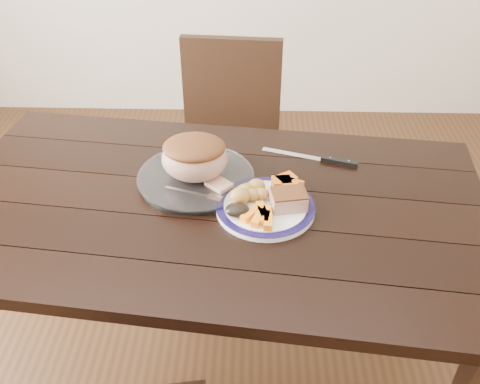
{
  "coord_description": "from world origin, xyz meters",
  "views": [
    {
      "loc": [
        0.11,
        -1.25,
        1.7
      ],
      "look_at": [
        0.08,
        -0.02,
        0.8
      ],
      "focal_mm": 40.0,
      "sensor_mm": 36.0,
      "label": 1
    }
  ],
  "objects_px": {
    "pork_slice": "(288,200)",
    "fork": "(198,195)",
    "dining_table": "(214,225)",
    "serving_platter": "(196,179)",
    "dinner_plate": "(265,208)",
    "roast_joint": "(195,159)",
    "carving_knife": "(327,160)",
    "chair_far": "(229,139)"
  },
  "relations": [
    {
      "from": "serving_platter",
      "to": "roast_joint",
      "type": "xyz_separation_m",
      "value": [
        0.0,
        0.0,
        0.07
      ]
    },
    {
      "from": "dining_table",
      "to": "serving_platter",
      "type": "bearing_deg",
      "value": 120.33
    },
    {
      "from": "dining_table",
      "to": "dinner_plate",
      "type": "bearing_deg",
      "value": -13.82
    },
    {
      "from": "chair_far",
      "to": "carving_knife",
      "type": "xyz_separation_m",
      "value": [
        0.35,
        -0.51,
        0.23
      ]
    },
    {
      "from": "dining_table",
      "to": "chair_far",
      "type": "distance_m",
      "value": 0.75
    },
    {
      "from": "serving_platter",
      "to": "pork_slice",
      "type": "xyz_separation_m",
      "value": [
        0.28,
        -0.14,
        0.03
      ]
    },
    {
      "from": "chair_far",
      "to": "serving_platter",
      "type": "relative_size",
      "value": 2.65
    },
    {
      "from": "dining_table",
      "to": "fork",
      "type": "xyz_separation_m",
      "value": [
        -0.04,
        0.0,
        0.11
      ]
    },
    {
      "from": "chair_far",
      "to": "fork",
      "type": "xyz_separation_m",
      "value": [
        -0.06,
        -0.73,
        0.25
      ]
    },
    {
      "from": "fork",
      "to": "dinner_plate",
      "type": "bearing_deg",
      "value": 5.95
    },
    {
      "from": "dinner_plate",
      "to": "pork_slice",
      "type": "bearing_deg",
      "value": -4.76
    },
    {
      "from": "fork",
      "to": "roast_joint",
      "type": "bearing_deg",
      "value": 117.51
    },
    {
      "from": "dining_table",
      "to": "carving_knife",
      "type": "bearing_deg",
      "value": 32.37
    },
    {
      "from": "chair_far",
      "to": "roast_joint",
      "type": "distance_m",
      "value": 0.71
    },
    {
      "from": "carving_knife",
      "to": "pork_slice",
      "type": "bearing_deg",
      "value": -99.92
    },
    {
      "from": "chair_far",
      "to": "roast_joint",
      "type": "bearing_deg",
      "value": 87.86
    },
    {
      "from": "pork_slice",
      "to": "serving_platter",
      "type": "bearing_deg",
      "value": 152.3
    },
    {
      "from": "pork_slice",
      "to": "carving_knife",
      "type": "xyz_separation_m",
      "value": [
        0.14,
        0.27,
        -0.04
      ]
    },
    {
      "from": "dinner_plate",
      "to": "carving_knife",
      "type": "distance_m",
      "value": 0.33
    },
    {
      "from": "fork",
      "to": "roast_joint",
      "type": "relative_size",
      "value": 0.87
    },
    {
      "from": "dinner_plate",
      "to": "chair_far",
      "type": "bearing_deg",
      "value": 100.36
    },
    {
      "from": "dining_table",
      "to": "serving_platter",
      "type": "relative_size",
      "value": 4.83
    },
    {
      "from": "chair_far",
      "to": "serving_platter",
      "type": "xyz_separation_m",
      "value": [
        -0.07,
        -0.64,
        0.23
      ]
    },
    {
      "from": "dinner_plate",
      "to": "fork",
      "type": "relative_size",
      "value": 1.63
    },
    {
      "from": "chair_far",
      "to": "serving_platter",
      "type": "bearing_deg",
      "value": 87.86
    },
    {
      "from": "pork_slice",
      "to": "fork",
      "type": "relative_size",
      "value": 0.56
    },
    {
      "from": "roast_joint",
      "to": "carving_knife",
      "type": "relative_size",
      "value": 0.64
    },
    {
      "from": "carving_knife",
      "to": "fork",
      "type": "bearing_deg",
      "value": -133.33
    },
    {
      "from": "fork",
      "to": "carving_knife",
      "type": "xyz_separation_m",
      "value": [
        0.4,
        0.22,
        -0.01
      ]
    },
    {
      "from": "fork",
      "to": "serving_platter",
      "type": "bearing_deg",
      "value": 117.51
    },
    {
      "from": "chair_far",
      "to": "dinner_plate",
      "type": "distance_m",
      "value": 0.82
    },
    {
      "from": "pork_slice",
      "to": "carving_knife",
      "type": "relative_size",
      "value": 0.31
    },
    {
      "from": "dinner_plate",
      "to": "pork_slice",
      "type": "distance_m",
      "value": 0.07
    },
    {
      "from": "chair_far",
      "to": "pork_slice",
      "type": "distance_m",
      "value": 0.85
    },
    {
      "from": "chair_far",
      "to": "serving_platter",
      "type": "distance_m",
      "value": 0.68
    },
    {
      "from": "dinner_plate",
      "to": "serving_platter",
      "type": "relative_size",
      "value": 0.81
    },
    {
      "from": "dining_table",
      "to": "serving_platter",
      "type": "xyz_separation_m",
      "value": [
        -0.06,
        0.1,
        0.1
      ]
    },
    {
      "from": "dining_table",
      "to": "chair_far",
      "type": "relative_size",
      "value": 1.82
    },
    {
      "from": "dinner_plate",
      "to": "fork",
      "type": "bearing_deg",
      "value": 167.79
    },
    {
      "from": "carving_knife",
      "to": "dining_table",
      "type": "bearing_deg",
      "value": -129.88
    },
    {
      "from": "dining_table",
      "to": "roast_joint",
      "type": "bearing_deg",
      "value": 120.33
    },
    {
      "from": "fork",
      "to": "roast_joint",
      "type": "height_order",
      "value": "roast_joint"
    }
  ]
}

